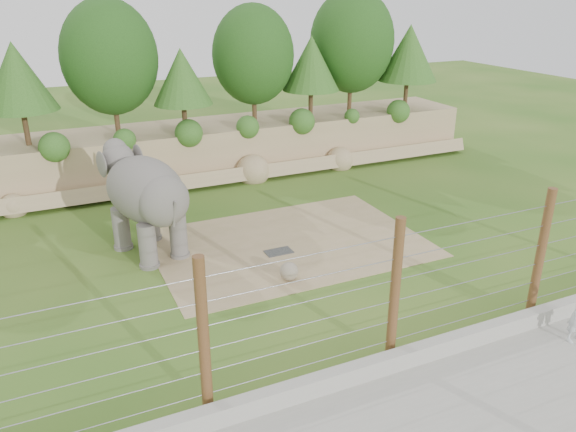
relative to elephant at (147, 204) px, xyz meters
name	(u,v)px	position (x,y,z in m)	size (l,w,h in m)	color
ground	(313,281)	(4.44, -4.45, -1.89)	(90.00, 90.00, 0.00)	#2B6018
back_embankment	(210,97)	(5.02, 8.23, 2.07)	(30.00, 5.52, 8.77)	tan
dirt_patch	(289,243)	(4.94, -1.45, -1.88)	(10.00, 7.00, 0.02)	tan
drain_grate	(279,252)	(4.26, -2.00, -1.86)	(1.00, 0.60, 0.03)	#262628
elephant	(147,204)	(0.00, 0.00, 0.00)	(2.00, 4.67, 3.78)	#635F58
stone_ball	(289,271)	(3.74, -4.05, -1.56)	(0.63, 0.63, 0.63)	gray
retaining_wall	(401,359)	(4.44, -9.45, -1.64)	(26.00, 0.35, 0.50)	#A1A096
walkway	(452,417)	(4.44, -11.45, -1.89)	(26.00, 4.00, 0.01)	#A1A096
barrier_fence	(395,290)	(4.44, -8.95, 0.11)	(20.26, 0.26, 4.00)	#583319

